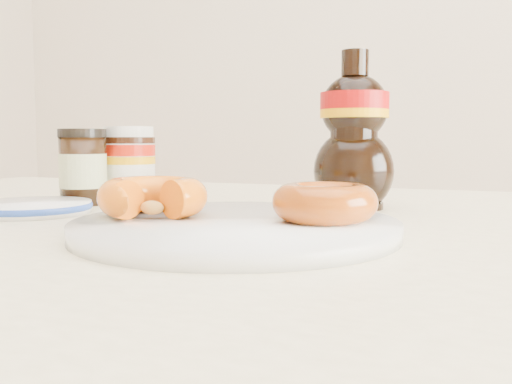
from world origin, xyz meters
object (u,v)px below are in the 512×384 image
(plate, at_px, (236,227))
(nutella_jar, at_px, (129,161))
(syrup_bottle, at_px, (354,130))
(dark_jar, at_px, (83,168))
(donut_bitten, at_px, (153,197))
(dining_table, at_px, (215,290))
(blue_rim_saucer, at_px, (32,207))
(donut_whole, at_px, (325,202))

(plate, height_order, nutella_jar, nutella_jar)
(syrup_bottle, bearing_deg, dark_jar, -165.96)
(dark_jar, bearing_deg, donut_bitten, -37.62)
(dark_jar, bearing_deg, nutella_jar, 65.68)
(dining_table, bearing_deg, blue_rim_saucer, -166.77)
(donut_whole, relative_size, syrup_bottle, 0.48)
(plate, bearing_deg, nutella_jar, 139.86)
(nutella_jar, distance_m, blue_rim_saucer, 0.17)
(plate, bearing_deg, blue_rim_saucer, 169.12)
(donut_bitten, bearing_deg, nutella_jar, 151.91)
(dining_table, height_order, dark_jar, dark_jar)
(donut_whole, bearing_deg, plate, -163.97)
(dark_jar, bearing_deg, dining_table, -12.88)
(donut_bitten, relative_size, dark_jar, 1.03)
(dining_table, relative_size, syrup_bottle, 7.23)
(donut_bitten, bearing_deg, donut_whole, 32.64)
(dining_table, height_order, donut_whole, donut_whole)
(dining_table, distance_m, syrup_bottle, 0.26)
(dining_table, bearing_deg, syrup_bottle, 46.58)
(nutella_jar, height_order, dark_jar, nutella_jar)
(dining_table, bearing_deg, dark_jar, 167.12)
(plate, distance_m, donut_whole, 0.08)
(donut_bitten, distance_m, blue_rim_saucer, 0.21)
(dining_table, distance_m, blue_rim_saucer, 0.23)
(donut_bitten, xyz_separation_m, nutella_jar, (-0.17, 0.22, 0.02))
(dining_table, height_order, syrup_bottle, syrup_bottle)
(dining_table, xyz_separation_m, blue_rim_saucer, (-0.21, -0.05, 0.09))
(plate, height_order, donut_bitten, donut_bitten)
(syrup_bottle, distance_m, blue_rim_saucer, 0.39)
(nutella_jar, relative_size, syrup_bottle, 0.53)
(nutella_jar, xyz_separation_m, syrup_bottle, (0.31, 0.02, 0.04))
(donut_whole, height_order, syrup_bottle, syrup_bottle)
(dining_table, xyz_separation_m, nutella_jar, (-0.19, 0.11, 0.14))
(plate, height_order, dark_jar, dark_jar)
(dining_table, xyz_separation_m, donut_bitten, (-0.01, -0.11, 0.12))
(donut_whole, xyz_separation_m, blue_rim_saucer, (-0.36, 0.03, -0.02))
(plate, bearing_deg, dining_table, 124.42)
(plate, xyz_separation_m, donut_bitten, (-0.08, -0.00, 0.02))
(dark_jar, bearing_deg, donut_whole, -19.89)
(donut_bitten, distance_m, donut_whole, 0.16)
(donut_bitten, bearing_deg, blue_rim_saucer, -172.57)
(dining_table, distance_m, plate, 0.15)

